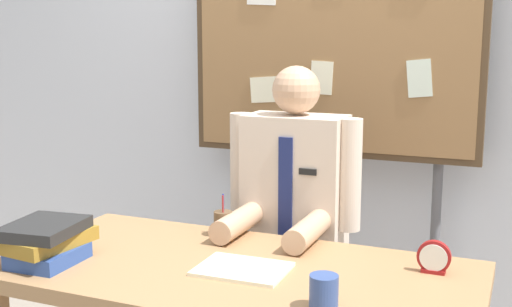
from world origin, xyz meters
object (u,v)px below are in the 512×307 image
bulletin_board (332,36)px  open_notebook (243,269)px  person (294,246)px  coffee_mug (324,292)px  desk (235,294)px  desk_clock (434,258)px  book_stack (46,241)px  pen_holder (223,223)px

bulletin_board → open_notebook: size_ratio=7.26×
person → coffee_mug: person is taller
person → open_notebook: size_ratio=4.75×
desk → desk_clock: bearing=18.5°
book_stack → pen_holder: pen_holder is taller
person → book_stack: bearing=-128.2°
bulletin_board → pen_holder: (-0.19, -0.76, -0.70)m
desk → pen_holder: (-0.19, 0.29, 0.14)m
book_stack → bulletin_board: bearing=64.4°
desk → open_notebook: size_ratio=5.45×
desk → person: size_ratio=1.15×
desk_clock → pen_holder: 0.80m
person → bulletin_board: 0.98m
book_stack → person: bearing=51.8°
person → pen_holder: person is taller
desk → bulletin_board: bulletin_board is taller
book_stack → coffee_mug: size_ratio=3.17×
desk → open_notebook: open_notebook is taller
person → coffee_mug: (0.36, -0.78, 0.15)m
pen_holder → desk: bearing=-57.6°
desk → pen_holder: 0.38m
person → open_notebook: 0.60m
desk_clock → coffee_mug: desk_clock is taller
book_stack → coffee_mug: book_stack is taller
bulletin_board → coffee_mug: bearing=-74.0°
open_notebook → coffee_mug: coffee_mug is taller
coffee_mug → desk: bearing=150.3°
coffee_mug → pen_holder: pen_holder is taller
open_notebook → book_stack: bearing=-164.5°
book_stack → open_notebook: (0.64, 0.18, -0.07)m
bulletin_board → coffee_mug: (0.36, -1.27, -0.70)m
desk → coffee_mug: bearing=-29.7°
desk → open_notebook: bearing=-29.9°
book_stack → open_notebook: 0.66m
coffee_mug → pen_holder: size_ratio=0.62×
desk → bulletin_board: size_ratio=0.75×
desk_clock → coffee_mug: size_ratio=1.07×
open_notebook → desk_clock: bearing=21.3°
person → bulletin_board: bearing=90.0°
bulletin_board → open_notebook: 1.31m
desk → desk_clock: 0.65m
desk_clock → open_notebook: bearing=-158.7°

